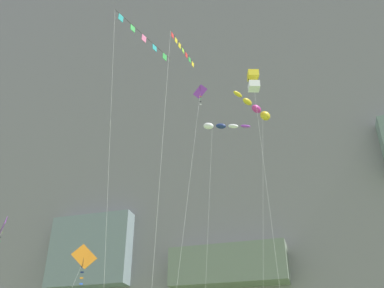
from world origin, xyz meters
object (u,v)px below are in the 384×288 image
at_px(kite_diamond_far_right, 3,228).
at_px(kite_windsock_low_left, 257,110).
at_px(kite_windsock_mid_left, 220,127).
at_px(kite_banner_low_center, 180,73).
at_px(kite_box_high_left, 254,81).
at_px(kite_diamond_upper_right, 83,259).
at_px(kite_banner_high_right, 142,48).
at_px(kite_diamond_front_field, 198,109).

xyz_separation_m(kite_diamond_far_right, kite_windsock_low_left, (31.07, -2.16, 9.38)).
bearing_deg(kite_windsock_mid_left, kite_banner_low_center, -91.91).
bearing_deg(kite_box_high_left, kite_diamond_upper_right, 167.27).
bearing_deg(kite_windsock_low_left, kite_banner_high_right, -116.61).
relative_size(kite_banner_high_right, kite_windsock_low_left, 0.96).
height_order(kite_diamond_upper_right, kite_diamond_front_field, kite_diamond_front_field).
relative_size(kite_banner_low_center, kite_banner_high_right, 0.86).
bearing_deg(kite_diamond_front_field, kite_banner_high_right, -112.02).
xyz_separation_m(kite_diamond_far_right, kite_diamond_front_field, (26.61, -9.72, 5.33)).
xyz_separation_m(kite_box_high_left, kite_diamond_far_right, (-32.17, 13.46, -4.39)).
bearing_deg(kite_banner_low_center, kite_box_high_left, 48.86).
distance_m(kite_windsock_mid_left, kite_windsock_low_left, 7.98).
bearing_deg(kite_diamond_upper_right, kite_banner_low_center, -38.52).
height_order(kite_windsock_low_left, kite_diamond_front_field, kite_windsock_low_left).
height_order(kite_diamond_upper_right, kite_windsock_mid_left, kite_windsock_mid_left).
bearing_deg(kite_diamond_far_right, kite_box_high_left, -22.70).
bearing_deg(kite_box_high_left, kite_windsock_low_left, 95.61).
relative_size(kite_box_high_left, kite_diamond_upper_right, 1.90).
bearing_deg(kite_diamond_far_right, kite_banner_low_center, -33.76).
height_order(kite_windsock_mid_left, kite_windsock_low_left, kite_windsock_low_left).
relative_size(kite_banner_low_center, kite_windsock_low_left, 0.83).
distance_m(kite_banner_low_center, kite_diamond_upper_right, 16.82).
bearing_deg(kite_box_high_left, kite_banner_low_center, -131.14).
distance_m(kite_box_high_left, kite_windsock_mid_left, 7.08).
distance_m(kite_diamond_far_right, kite_windsock_low_left, 32.52).
xyz_separation_m(kite_diamond_far_right, kite_banner_high_right, (23.84, -16.59, 7.26)).
distance_m(kite_banner_low_center, kite_box_high_left, 7.08).
distance_m(kite_box_high_left, kite_diamond_far_right, 35.15).
bearing_deg(kite_diamond_front_field, kite_banner_low_center, -82.75).
relative_size(kite_box_high_left, kite_diamond_far_right, 1.18).
height_order(kite_banner_low_center, kite_diamond_far_right, kite_banner_low_center).
bearing_deg(kite_diamond_front_field, kite_windsock_low_left, 59.51).
bearing_deg(kite_diamond_upper_right, kite_banner_high_right, -44.02).
bearing_deg(kite_banner_low_center, kite_banner_high_right, 153.43).
bearing_deg(kite_windsock_mid_left, kite_banner_high_right, -115.54).
bearing_deg(kite_windsock_low_left, kite_diamond_far_right, 176.01).
height_order(kite_box_high_left, kite_diamond_upper_right, kite_box_high_left).
bearing_deg(kite_diamond_front_field, kite_diamond_far_right, 159.93).
xyz_separation_m(kite_diamond_far_right, kite_windsock_mid_left, (28.10, -7.67, 4.42)).
bearing_deg(kite_windsock_low_left, kite_windsock_mid_left, -118.32).
xyz_separation_m(kite_box_high_left, kite_windsock_mid_left, (-4.08, 5.78, 0.03)).
xyz_separation_m(kite_banner_low_center, kite_banner_high_right, (-3.90, 1.95, 5.00)).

